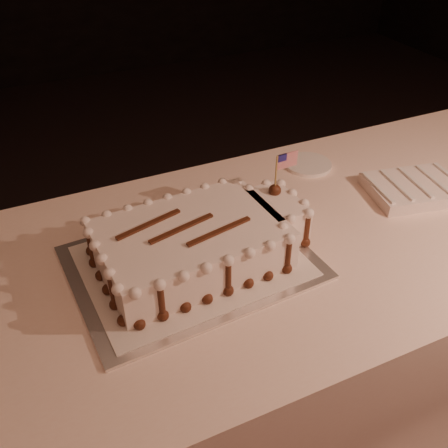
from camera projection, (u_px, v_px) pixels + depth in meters
name	position (u px, v px, depth m)	size (l,w,h in m)	color
banquet_table	(320.00, 322.00, 1.48)	(2.40, 0.80, 0.75)	#FFDBC5
cake_board	(192.00, 262.00, 1.12)	(0.52, 0.39, 0.01)	silver
doily	(192.00, 261.00, 1.11)	(0.46, 0.35, 0.00)	silver
sheet_cake	(202.00, 240.00, 1.10)	(0.50, 0.30, 0.20)	white
napkin_stack	(414.00, 188.00, 1.34)	(0.27, 0.22, 0.04)	white
side_plate	(308.00, 165.00, 1.47)	(0.14, 0.14, 0.01)	white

